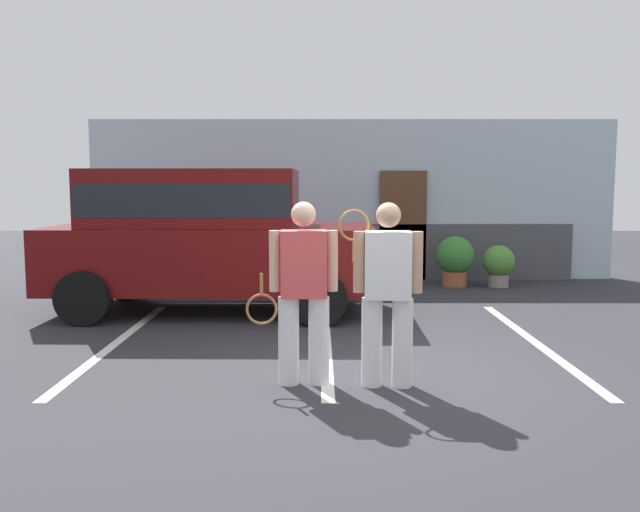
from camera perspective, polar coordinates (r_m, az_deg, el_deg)
The scene contains 10 objects.
ground_plane at distance 6.45m, azimuth 5.41°, elevation -10.48°, with size 40.00×40.00×0.00m, color #2D2D33.
parking_stripe_0 at distance 8.22m, azimuth -17.26°, elevation -7.05°, with size 0.12×4.40×0.01m, color silver.
parking_stripe_1 at distance 7.87m, azimuth 0.25°, elevation -7.36°, with size 0.12×4.40×0.01m, color silver.
parking_stripe_2 at distance 8.26m, azimuth 17.66°, elevation -7.00°, with size 0.12×4.40×0.01m, color silver.
house_frontage at distance 12.98m, azimuth 2.55°, elevation 4.43°, with size 10.09×0.40×3.08m.
parked_suv at distance 9.67m, azimuth -10.09°, elevation 1.94°, with size 4.63×2.21×2.05m.
tennis_player_man at distance 6.09m, azimuth -1.74°, elevation -3.01°, with size 0.89×0.28×1.69m.
tennis_player_woman at distance 6.05m, azimuth 5.51°, elevation -3.02°, with size 0.76×0.29×1.69m.
potted_plant_by_porch at distance 12.26m, azimuth 11.23°, elevation -0.20°, with size 0.69×0.69×0.91m.
potted_plant_secondary at distance 12.36m, azimuth 14.82°, elevation -0.64°, with size 0.57×0.57×0.75m.
Camera 1 is at (-0.63, -6.15, 1.85)m, focal length 37.25 mm.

